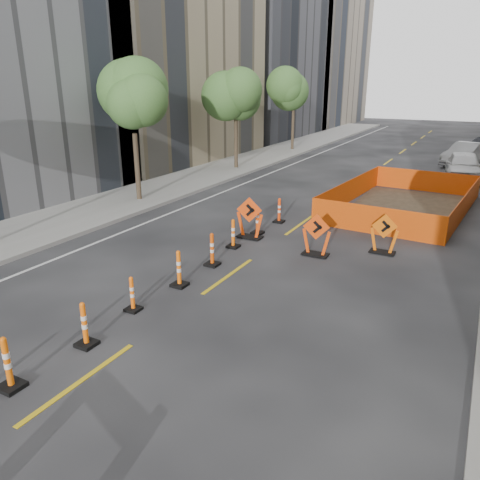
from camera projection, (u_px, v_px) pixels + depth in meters
The scene contains 21 objects.
ground_plane at pixel (145, 335), 10.94m from camera, with size 140.00×140.00×0.00m, color black.
sidewalk_left at pixel (155, 191), 24.94m from camera, with size 4.00×90.00×0.15m, color gray.
bld_left_d at pixel (251, 67), 48.98m from camera, with size 12.00×16.00×14.00m, color #4C4C51.
bld_left_e at pixel (307, 46), 61.72m from camera, with size 12.00×20.00×20.00m, color gray.
tree_l_b at pixel (133, 106), 21.56m from camera, with size 2.80×2.80×5.95m.
tree_l_c at pixel (236, 99), 29.92m from camera, with size 2.80×2.80×5.95m.
tree_l_d at pixel (294, 95), 38.28m from camera, with size 2.80×2.80×5.95m.
channelizer_1 at pixel (7, 363), 8.88m from camera, with size 0.44×0.44×1.13m, color #E15A09, non-canonical shape.
channelizer_2 at pixel (84, 324), 10.35m from camera, with size 0.42×0.42×1.07m, color #EE5D0A, non-canonical shape.
channelizer_3 at pixel (132, 294), 11.97m from camera, with size 0.37×0.37×0.95m, color #FF600A, non-canonical shape.
channelizer_4 at pixel (179, 269), 13.39m from camera, with size 0.43×0.43×1.10m, color #FA630A, non-canonical shape.
channelizer_5 at pixel (212, 249), 14.90m from camera, with size 0.43×0.43×1.09m, color #D54608, non-canonical shape.
channelizer_6 at pixel (233, 233), 16.53m from camera, with size 0.41×0.41×1.05m, color #FF640A, non-canonical shape.
channelizer_7 at pixel (258, 220), 18.01m from camera, with size 0.43×0.43×1.10m, color #DD4509, non-canonical shape.
channelizer_8 at pixel (279, 210), 19.49m from camera, with size 0.41×0.41×1.05m, color #F43E0A, non-canonical shape.
chevron_sign_left at pixel (250, 218), 17.45m from camera, with size 1.06×0.64×1.59m, color #DE3C09, non-canonical shape.
chevron_sign_center at pixel (316, 235), 15.70m from camera, with size 0.98×0.59×1.47m, color #DE3F09, non-canonical shape.
chevron_sign_right at pixel (384, 234), 15.92m from camera, with size 0.94×0.57×1.41m, color #DF5B09, non-canonical shape.
safety_fence at pixel (404, 198), 21.50m from camera, with size 5.19×8.83×1.10m, color orange, non-canonical shape.
parked_car_near at pixel (463, 166), 27.94m from camera, with size 1.93×4.81×1.64m, color silver.
parked_car_mid at pixel (466, 154), 32.55m from camera, with size 1.67×4.80×1.58m, color gray.
Camera 1 is at (6.48, -7.46, 5.65)m, focal length 35.00 mm.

